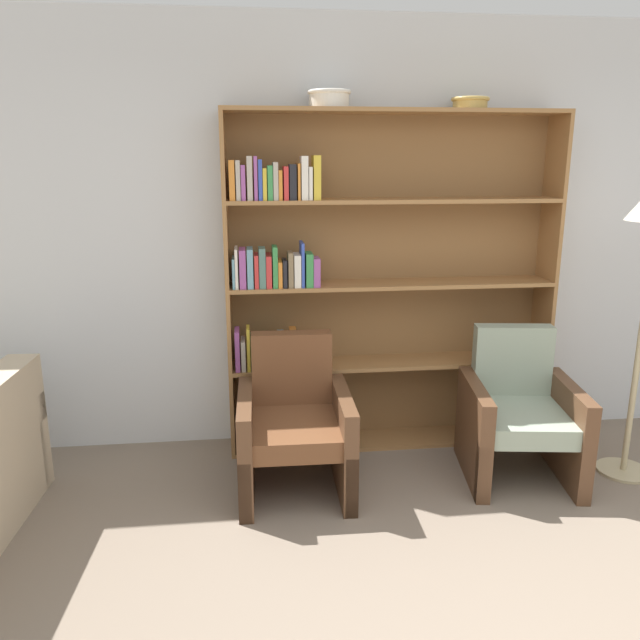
# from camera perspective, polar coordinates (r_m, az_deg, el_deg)

# --- Properties ---
(wall_back) EXTENTS (12.00, 0.06, 2.75)m
(wall_back) POSITION_cam_1_polar(r_m,az_deg,el_deg) (4.21, 7.20, 7.47)
(wall_back) COLOR silver
(wall_back) RESTS_ON ground
(bookshelf) EXTENTS (2.12, 0.30, 2.18)m
(bookshelf) POSITION_cam_1_polar(r_m,az_deg,el_deg) (4.04, 3.85, 3.05)
(bookshelf) COLOR olive
(bookshelf) RESTS_ON ground
(bowl_stoneware) EXTENTS (0.26, 0.26, 0.10)m
(bowl_stoneware) POSITION_cam_1_polar(r_m,az_deg,el_deg) (3.92, 0.85, 19.63)
(bowl_stoneware) COLOR silver
(bowl_stoneware) RESTS_ON bookshelf
(bowl_slate) EXTENTS (0.23, 0.23, 0.07)m
(bowl_slate) POSITION_cam_1_polar(r_m,az_deg,el_deg) (4.12, 13.56, 18.77)
(bowl_slate) COLOR tan
(bowl_slate) RESTS_ON bookshelf
(armchair_leather) EXTENTS (0.65, 0.69, 0.88)m
(armchair_leather) POSITION_cam_1_polar(r_m,az_deg,el_deg) (3.68, -2.37, -9.59)
(armchair_leather) COLOR brown
(armchair_leather) RESTS_ON ground
(armchair_cushioned) EXTENTS (0.73, 0.76, 0.88)m
(armchair_cushioned) POSITION_cam_1_polar(r_m,az_deg,el_deg) (4.01, 17.71, -8.22)
(armchair_cushioned) COLOR brown
(armchair_cushioned) RESTS_ON ground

